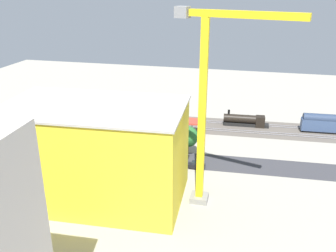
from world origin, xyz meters
The scene contains 21 objects.
ground_plane centered at (0.00, 0.00, 0.00)m, with size 207.10×207.10×0.00m, color #9E998C.
rail_bed centered at (0.00, -20.99, 0.00)m, with size 129.43×14.59×0.01m, color #5B544C.
street_asphalt centered at (0.00, 4.48, 0.00)m, with size 129.43×9.00×0.01m, color #38383D.
track_rails centered at (0.00, -20.99, 0.18)m, with size 129.29×14.34×0.12m.
platform_canopy_near centered at (13.93, -12.43, 4.05)m, with size 56.47×7.83×4.29m.
locomotive centered at (-26.92, -24.29, 1.77)m, with size 14.21×3.32×5.01m.
passenger_coach centered at (-52.25, -24.29, 3.07)m, with size 18.03×3.80×5.85m.
parked_car_0 centered at (-16.21, 7.67, 0.80)m, with size 4.20×1.75×1.81m.
parked_car_1 centered at (-7.89, 8.15, 0.76)m, with size 4.63×2.11×1.72m.
parked_car_2 centered at (0.90, 8.04, 0.74)m, with size 4.74×1.99×1.66m.
parked_car_3 centered at (9.23, 8.05, 0.74)m, with size 4.10×2.04×1.68m.
parked_car_4 centered at (17.56, 8.09, 0.75)m, with size 4.24×2.06×1.67m.
construction_building centered at (2.14, 24.52, 9.93)m, with size 35.45×20.46×19.86m, color yellow.
construction_roof_slab centered at (2.14, 24.52, 20.06)m, with size 36.05×21.06×0.40m, color #B7B2A8.
tower_crane centered at (-20.25, 21.83, 22.10)m, with size 22.44×7.80×38.55m.
box_truck_0 centered at (-1.88, 7.95, 1.62)m, with size 9.22×2.58×3.26m.
street_tree_0 centered at (-12.59, 0.05, 4.95)m, with size 5.49×5.49×7.72m.
street_tree_1 centered at (2.44, -0.03, 5.38)m, with size 4.86×4.86×7.83m.
street_tree_2 centered at (19.90, 0.19, 4.56)m, with size 4.59×4.59×6.87m.
street_tree_3 centered at (41.25, -1.06, 4.07)m, with size 4.15×4.15×6.16m.
traffic_light centered at (22.35, 9.39, 4.23)m, with size 0.50×0.36×6.36m.
Camera 1 is at (-27.79, 86.55, 42.36)m, focal length 39.04 mm.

